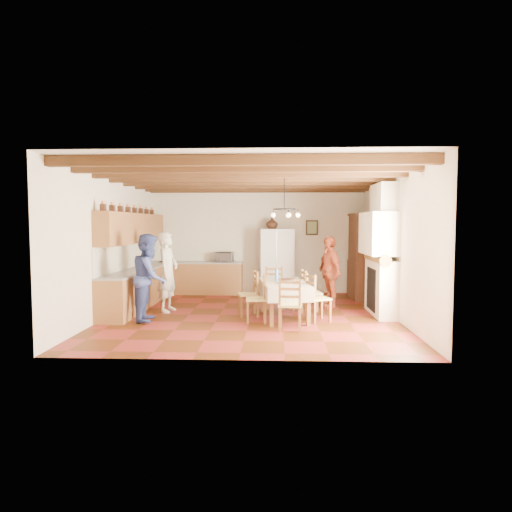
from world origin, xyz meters
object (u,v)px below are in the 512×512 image
at_px(hutch, 361,256).
at_px(chair_left_near, 256,298).
at_px(chair_end_near, 290,304).
at_px(person_man, 168,272).
at_px(chair_right_near, 318,297).
at_px(microwave, 224,257).
at_px(chair_left_far, 248,293).
at_px(refrigerator, 276,262).
at_px(person_woman_blue, 149,277).
at_px(person_woman_red, 329,272).
at_px(chair_right_far, 312,292).
at_px(chair_end_far, 275,288).
at_px(dining_table, 284,286).

bearing_deg(hutch, chair_left_near, -132.54).
xyz_separation_m(chair_end_near, person_man, (-2.66, 1.65, 0.41)).
xyz_separation_m(chair_right_near, microwave, (-2.28, 3.50, 0.55)).
relative_size(chair_left_far, person_man, 0.54).
height_order(refrigerator, chair_right_near, refrigerator).
bearing_deg(refrigerator, person_woman_blue, -132.56).
bearing_deg(chair_left_near, person_woman_red, 132.83).
xyz_separation_m(chair_right_far, chair_end_far, (-0.80, 0.58, 0.00)).
bearing_deg(refrigerator, microwave, 170.52).
distance_m(dining_table, person_man, 2.65).
height_order(refrigerator, microwave, refrigerator).
relative_size(chair_left_far, chair_end_far, 1.00).
relative_size(refrigerator, chair_left_far, 1.89).
relative_size(chair_left_near, person_woman_red, 0.57).
height_order(hutch, microwave, hutch).
xyz_separation_m(refrigerator, person_man, (-2.41, -2.54, -0.02)).
bearing_deg(dining_table, chair_right_far, 37.96).
height_order(chair_end_near, microwave, microwave).
distance_m(chair_end_near, person_man, 3.16).
distance_m(refrigerator, chair_left_far, 3.04).
bearing_deg(chair_end_far, person_woman_blue, -155.84).
relative_size(refrigerator, chair_end_near, 1.89).
xyz_separation_m(chair_left_far, person_woman_blue, (-1.96, -0.54, 0.40)).
height_order(chair_end_near, person_woman_red, person_woman_red).
bearing_deg(chair_end_far, microwave, 118.10).
bearing_deg(person_man, microwave, -11.86).
height_order(dining_table, person_woman_blue, person_woman_blue).
bearing_deg(person_man, chair_right_near, -96.75).
distance_m(refrigerator, chair_end_near, 4.22).
relative_size(chair_left_far, chair_right_far, 1.00).
height_order(hutch, chair_end_far, hutch).
bearing_deg(dining_table, chair_end_near, -84.89).
xyz_separation_m(chair_right_near, chair_end_near, (-0.59, -0.77, 0.00)).
height_order(chair_right_far, microwave, microwave).
bearing_deg(chair_end_far, dining_table, -84.49).
distance_m(chair_right_far, chair_end_near, 1.60).
height_order(chair_end_near, person_man, person_man).
height_order(chair_right_far, chair_end_far, same).
height_order(refrigerator, chair_end_near, refrigerator).
distance_m(chair_left_far, person_man, 1.90).
height_order(dining_table, microwave, microwave).
bearing_deg(chair_end_far, person_woman_red, 6.45).
height_order(dining_table, chair_end_far, chair_end_far).
height_order(hutch, chair_left_near, hutch).
xyz_separation_m(chair_left_near, person_woman_blue, (-2.16, 0.07, 0.40)).
bearing_deg(microwave, person_man, -104.88).
bearing_deg(chair_end_far, chair_right_far, -40.86).
bearing_deg(person_woman_blue, microwave, -22.21).
bearing_deg(chair_end_far, chair_left_far, -128.06).
bearing_deg(hutch, person_woman_red, -129.13).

